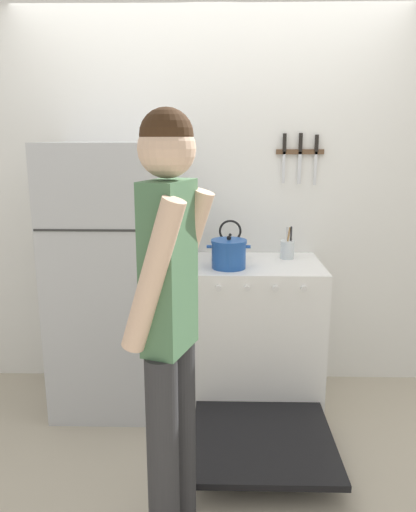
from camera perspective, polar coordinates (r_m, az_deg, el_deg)
name	(u,v)px	position (r m, az deg, el deg)	size (l,w,h in m)	color
ground_plane	(210,375)	(3.74, 0.26, -13.48)	(14.00, 14.00, 0.00)	#B2A893
wall_back	(211,201)	(3.39, 0.29, 6.36)	(10.00, 0.06, 2.55)	silver
refrigerator	(115,278)	(3.18, -10.61, -2.48)	(0.73, 0.70, 1.66)	#B7BABF
stove_range	(256,335)	(3.25, 5.52, -8.99)	(0.81, 1.35, 0.92)	white
dutch_oven_pot	(229,254)	(2.99, 2.39, 0.26)	(0.26, 0.21, 0.20)	#1E4C9E
tea_kettle	(230,247)	(3.23, 2.56, 1.07)	(0.24, 0.19, 0.25)	silver
utensil_jar	(287,249)	(3.27, 9.06, 0.80)	(0.09, 0.09, 0.21)	silver
person	(170,314)	(1.95, -4.39, -6.61)	(0.37, 0.43, 1.80)	#2D2D30
wall_knife_strip	(300,151)	(3.36, 10.47, 11.75)	(0.31, 0.03, 0.33)	brown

